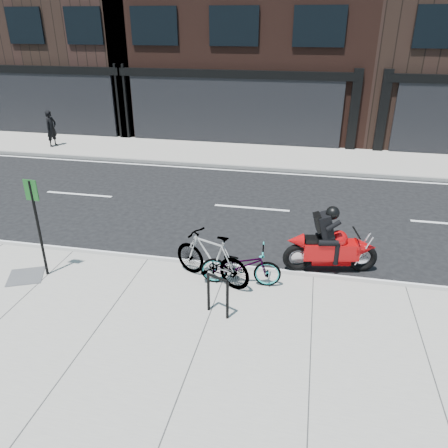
% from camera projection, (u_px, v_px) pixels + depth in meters
% --- Properties ---
extents(ground, '(120.00, 120.00, 0.00)m').
position_uv_depth(ground, '(241.00, 236.00, 12.15)').
color(ground, black).
rests_on(ground, ground).
extents(sidewalk_near, '(60.00, 6.00, 0.13)m').
position_uv_depth(sidewalk_near, '(195.00, 357.00, 7.69)').
color(sidewalk_near, gray).
rests_on(sidewalk_near, ground).
extents(sidewalk_far, '(60.00, 3.50, 0.13)m').
position_uv_depth(sidewalk_far, '(271.00, 156.00, 19.00)').
color(sidewalk_far, gray).
rests_on(sidewalk_far, ground).
extents(building_midwest, '(10.00, 10.00, 12.00)m').
position_uv_depth(building_midwest, '(76.00, 9.00, 24.64)').
color(building_midwest, black).
rests_on(building_midwest, ground).
extents(bike_rack, '(0.48, 0.25, 0.87)m').
position_uv_depth(bike_rack, '(218.00, 292.00, 8.50)').
color(bike_rack, black).
rests_on(bike_rack, sidewalk_near).
extents(bicycle_front, '(1.81, 0.76, 0.93)m').
position_uv_depth(bicycle_front, '(241.00, 265.00, 9.52)').
color(bicycle_front, gray).
rests_on(bicycle_front, sidewalk_near).
extents(bicycle_rear, '(2.02, 1.27, 1.18)m').
position_uv_depth(bicycle_rear, '(212.00, 257.00, 9.58)').
color(bicycle_rear, gray).
rests_on(bicycle_rear, sidewalk_near).
extents(motorcycle, '(2.22, 0.75, 1.67)m').
position_uv_depth(motorcycle, '(335.00, 245.00, 10.18)').
color(motorcycle, black).
rests_on(motorcycle, ground).
extents(pedestrian, '(0.49, 0.65, 1.63)m').
position_uv_depth(pedestrian, '(51.00, 128.00, 19.95)').
color(pedestrian, black).
rests_on(pedestrian, sidewalk_far).
extents(utility_grate, '(0.99, 0.99, 0.02)m').
position_uv_depth(utility_grate, '(26.00, 276.00, 9.97)').
color(utility_grate, '#424244').
rests_on(utility_grate, sidewalk_near).
extents(sign_post, '(0.31, 0.06, 2.30)m').
position_uv_depth(sign_post, '(37.00, 220.00, 9.49)').
color(sign_post, black).
rests_on(sign_post, sidewalk_near).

